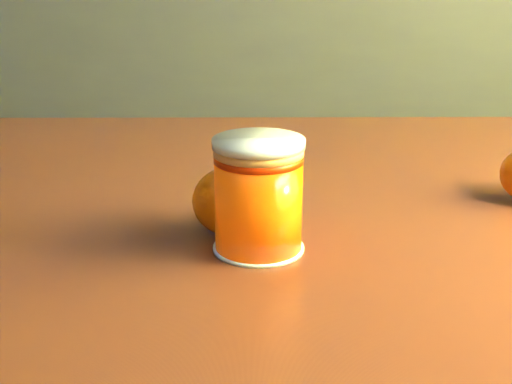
# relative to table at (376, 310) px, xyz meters

# --- Properties ---
(kitchen_counter) EXTENTS (3.15, 0.60, 0.90)m
(kitchen_counter) POSITION_rel_table_xyz_m (-0.85, 1.32, -0.22)
(kitchen_counter) COLOR #4D4D52
(kitchen_counter) RESTS_ON ground
(table) EXTENTS (1.14, 0.90, 0.77)m
(table) POSITION_rel_table_xyz_m (0.00, 0.00, 0.00)
(table) COLOR #612B18
(table) RESTS_ON ground
(juice_glass) EXTENTS (0.07, 0.07, 0.09)m
(juice_glass) POSITION_rel_table_xyz_m (-0.09, -0.10, 0.14)
(juice_glass) COLOR #FF4F05
(juice_glass) RESTS_ON table
(orange_front) EXTENTS (0.07, 0.07, 0.05)m
(orange_front) POSITION_rel_table_xyz_m (-0.12, -0.07, 0.13)
(orange_front) COLOR #E76104
(orange_front) RESTS_ON table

